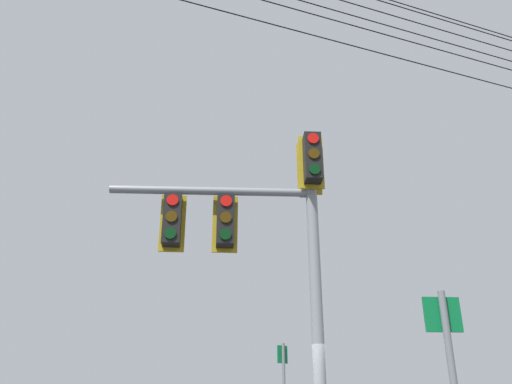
# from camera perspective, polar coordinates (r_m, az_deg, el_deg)

# --- Properties ---
(signal_mast_assembly) EXTENTS (3.54, 2.12, 6.18)m
(signal_mast_assembly) POSITION_cam_1_polar(r_m,az_deg,el_deg) (9.05, 1.57, -4.19)
(signal_mast_assembly) COLOR gray
(signal_mast_assembly) RESTS_ON ground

